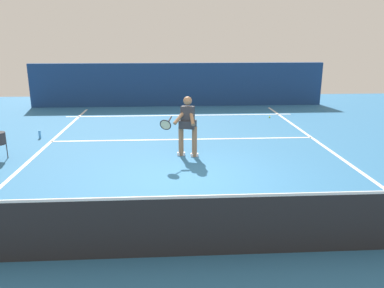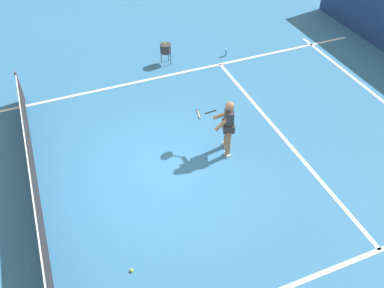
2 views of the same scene
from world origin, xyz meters
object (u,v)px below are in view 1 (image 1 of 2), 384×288
(water_bottle, at_px, (40,134))
(tennis_ball_near, at_px, (331,205))
(tennis_player, at_px, (187,124))
(tennis_ball_mid, at_px, (270,117))

(water_bottle, bearing_deg, tennis_ball_near, 142.34)
(tennis_player, height_order, tennis_ball_near, tennis_player)
(tennis_ball_near, height_order, tennis_ball_mid, same)
(tennis_ball_near, distance_m, tennis_ball_mid, 7.90)
(tennis_ball_mid, bearing_deg, water_bottle, 18.20)
(tennis_player, distance_m, tennis_ball_near, 4.12)
(tennis_player, height_order, water_bottle, tennis_player)
(tennis_player, height_order, tennis_ball_mid, tennis_player)
(tennis_ball_mid, xyz_separation_m, water_bottle, (7.76, 2.55, 0.09))
(tennis_player, xyz_separation_m, water_bottle, (4.39, -2.10, -0.73))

